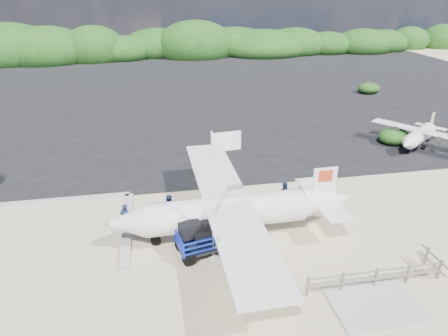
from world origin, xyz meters
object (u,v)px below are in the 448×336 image
at_px(flagpole, 213,257).
at_px(crew_a, 126,218).
at_px(baggage_cart, 207,252).
at_px(aircraft_large, 290,97).
at_px(crew_c, 284,198).
at_px(crew_b, 169,209).
at_px(signboard, 230,242).
at_px(aircraft_small, 131,90).

bearing_deg(flagpole, crew_a, 143.50).
height_order(baggage_cart, aircraft_large, aircraft_large).
bearing_deg(crew_c, crew_b, -6.74).
relative_size(baggage_cart, signboard, 1.60).
distance_m(signboard, aircraft_small, 32.66).
relative_size(crew_c, aircraft_large, 0.13).
relative_size(crew_b, crew_c, 0.86).
bearing_deg(baggage_cart, crew_b, 107.01).
xyz_separation_m(baggage_cart, crew_c, (4.71, 2.80, 0.96)).
distance_m(crew_b, aircraft_large, 27.72).
bearing_deg(aircraft_small, crew_c, 71.60).
relative_size(baggage_cart, crew_c, 1.60).
bearing_deg(aircraft_large, baggage_cart, 62.45).
relative_size(flagpole, signboard, 3.29).
xyz_separation_m(baggage_cart, flagpole, (0.22, -0.46, 0.00)).
bearing_deg(crew_b, crew_a, 11.28).
bearing_deg(baggage_cart, crew_c, 18.60).
xyz_separation_m(signboard, crew_c, (3.49, 2.19, 0.96)).
relative_size(crew_b, aircraft_large, 0.11).
bearing_deg(crew_b, signboard, 142.59).
height_order(signboard, crew_c, crew_c).
bearing_deg(crew_c, aircraft_small, -78.46).
bearing_deg(aircraft_large, aircraft_small, -21.04).
distance_m(flagpole, crew_b, 3.96).
xyz_separation_m(flagpole, crew_c, (4.50, 3.27, 0.96)).
distance_m(baggage_cart, aircraft_large, 29.47).
height_order(signboard, crew_b, crew_b).
bearing_deg(crew_b, flagpole, 120.22).
bearing_deg(signboard, crew_c, 41.35).
bearing_deg(crew_a, crew_c, -163.53).
xyz_separation_m(crew_a, aircraft_small, (-0.65, 30.21, -0.78)).
xyz_separation_m(crew_c, aircraft_small, (-9.22, 29.96, -0.96)).
height_order(crew_a, crew_b, crew_b).
distance_m(crew_c, aircraft_large, 25.05).
height_order(crew_b, aircraft_large, aircraft_large).
distance_m(signboard, crew_a, 5.50).
bearing_deg(crew_c, signboard, 26.48).
bearing_deg(baggage_cart, signboard, 14.64).
distance_m(crew_c, aircraft_small, 31.37).
height_order(baggage_cart, crew_b, crew_b).
height_order(crew_a, aircraft_small, crew_a).
bearing_deg(crew_b, aircraft_small, -82.88).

